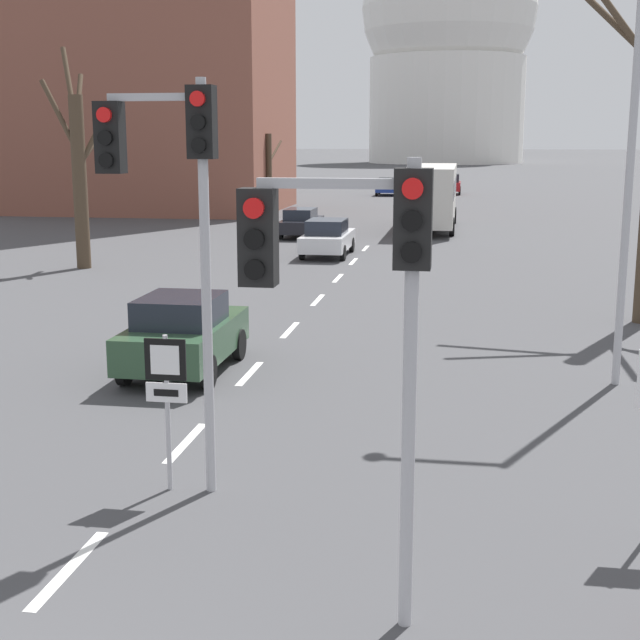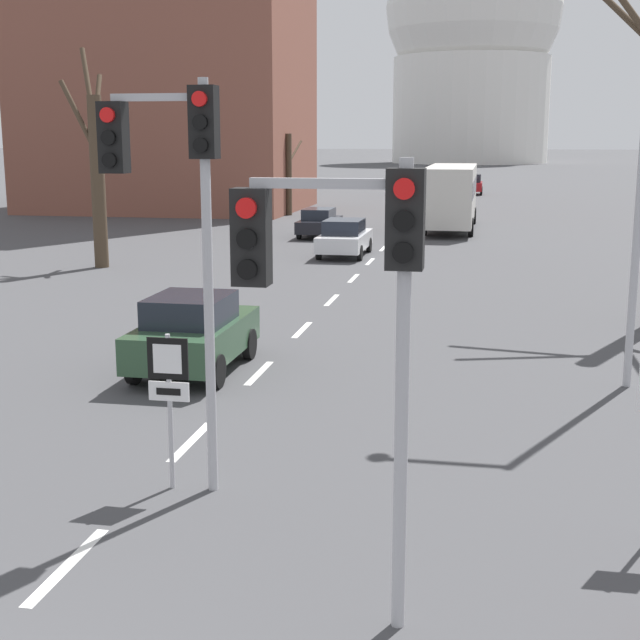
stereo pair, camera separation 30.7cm
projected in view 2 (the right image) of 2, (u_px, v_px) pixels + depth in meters
name	position (u px, v px, depth m)	size (l,w,h in m)	color
lane_stripe_0	(68.00, 565.00, 10.59)	(0.16, 2.00, 0.01)	silver
lane_stripe_1	(191.00, 441.00, 14.92)	(0.16, 2.00, 0.01)	silver
lane_stripe_2	(259.00, 373.00, 19.25)	(0.16, 2.00, 0.01)	silver
lane_stripe_3	(302.00, 330.00, 23.58)	(0.16, 2.00, 0.01)	silver
lane_stripe_4	(332.00, 300.00, 27.91)	(0.16, 2.00, 0.01)	silver
lane_stripe_5	(353.00, 278.00, 32.24)	(0.16, 2.00, 0.01)	silver
lane_stripe_6	(370.00, 262.00, 36.57)	(0.16, 2.00, 0.01)	silver
lane_stripe_7	(383.00, 248.00, 40.90)	(0.16, 2.00, 0.01)	silver
traffic_signal_centre_tall	(175.00, 185.00, 12.10)	(1.65, 0.34, 5.78)	#B2B2B7
traffic_signal_near_right	(349.00, 279.00, 8.66)	(1.88, 0.34, 4.82)	#B2B2B7
route_sign_post	(169.00, 385.00, 12.63)	(0.60, 0.08, 2.29)	#B2B2B7
street_lamp_right	(623.00, 124.00, 17.27)	(2.32, 0.36, 8.56)	#B2B2B7
sedan_near_left	(408.00, 186.00, 78.41)	(1.82, 4.14, 1.56)	navy
sedan_near_right	(345.00, 237.00, 38.16)	(1.91, 4.57, 1.58)	silver
sedan_mid_centre	(319.00, 222.00, 45.69)	(1.74, 4.57, 1.45)	black
sedan_far_left	(193.00, 332.00, 19.24)	(1.96, 4.01, 1.70)	#2D4C33
sedan_far_right	(473.00, 184.00, 79.49)	(1.75, 3.85, 1.81)	maroon
city_bus	(451.00, 192.00, 48.83)	(2.66, 10.80, 3.48)	beige
bare_tree_left_near	(288.00, 170.00, 58.05)	(1.89, 2.27, 6.37)	#473828
bare_tree_left_far	(98.00, 169.00, 34.38)	(2.51, 2.52, 8.47)	#473828
capitol_dome	(472.00, 41.00, 175.48)	(34.33, 34.33, 48.50)	silver
apartment_block_left	(168.00, 1.00, 60.72)	(18.00, 14.00, 28.27)	brown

